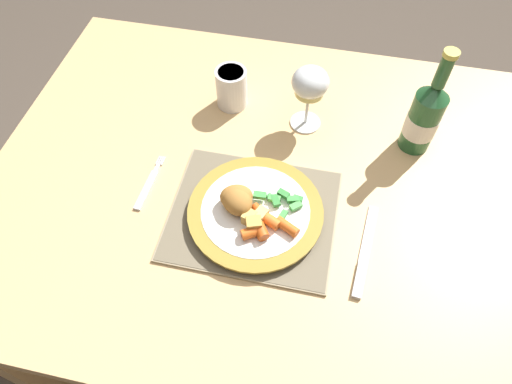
{
  "coord_description": "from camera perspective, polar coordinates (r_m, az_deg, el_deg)",
  "views": [
    {
      "loc": [
        0.05,
        -0.56,
        1.5
      ],
      "look_at": [
        -0.05,
        -0.06,
        0.78
      ],
      "focal_mm": 32.0,
      "sensor_mm": 36.0,
      "label": 1
    }
  ],
  "objects": [
    {
      "name": "fork",
      "position": [
        0.96,
        -13.32,
        0.71
      ],
      "size": [
        0.02,
        0.14,
        0.01
      ],
      "color": "silver",
      "rests_on": "dining_table"
    },
    {
      "name": "table_knife",
      "position": [
        0.87,
        13.32,
        -8.05
      ],
      "size": [
        0.04,
        0.2,
        0.01
      ],
      "color": "silver",
      "rests_on": "dining_table"
    },
    {
      "name": "green_beans_pile",
      "position": [
        0.88,
        3.08,
        -1.06
      ],
      "size": [
        0.1,
        0.07,
        0.02
      ],
      "color": "green",
      "rests_on": "dinner_plate"
    },
    {
      "name": "roast_potatoes",
      "position": [
        0.85,
        -0.2,
        -3.49
      ],
      "size": [
        0.05,
        0.06,
        0.03
      ],
      "color": "gold",
      "rests_on": "dinner_plate"
    },
    {
      "name": "placemat",
      "position": [
        0.9,
        -0.4,
        -2.87
      ],
      "size": [
        0.32,
        0.27,
        0.01
      ],
      "color": "gray",
      "rests_on": "dining_table"
    },
    {
      "name": "wine_glass",
      "position": [
        0.98,
        6.77,
        13.14
      ],
      "size": [
        0.08,
        0.08,
        0.15
      ],
      "color": "silver",
      "rests_on": "dining_table"
    },
    {
      "name": "glazed_carrots",
      "position": [
        0.85,
        1.37,
        -4.19
      ],
      "size": [
        0.11,
        0.08,
        0.02
      ],
      "color": "#CC5119",
      "rests_on": "dinner_plate"
    },
    {
      "name": "ground_plane",
      "position": [
        1.6,
        2.38,
        -14.59
      ],
      "size": [
        6.0,
        6.0,
        0.0
      ],
      "primitive_type": "plane",
      "color": "#4C4238"
    },
    {
      "name": "bottle",
      "position": [
        1.01,
        20.32,
        8.86
      ],
      "size": [
        0.07,
        0.07,
        0.25
      ],
      "color": "#23562D",
      "rests_on": "dining_table"
    },
    {
      "name": "dining_table",
      "position": [
        1.02,
        3.62,
        -1.89
      ],
      "size": [
        1.25,
        0.9,
        0.74
      ],
      "color": "tan",
      "rests_on": "ground"
    },
    {
      "name": "breaded_croquettes",
      "position": [
        0.86,
        -2.44,
        -0.85
      ],
      "size": [
        0.09,
        0.09,
        0.04
      ],
      "color": "#A87033",
      "rests_on": "dinner_plate"
    },
    {
      "name": "drinking_cup",
      "position": [
        1.06,
        -3.08,
        12.95
      ],
      "size": [
        0.07,
        0.07,
        0.09
      ],
      "color": "white",
      "rests_on": "dining_table"
    },
    {
      "name": "dinner_plate",
      "position": [
        0.88,
        -0.07,
        -2.53
      ],
      "size": [
        0.26,
        0.26,
        0.02
      ],
      "color": "white",
      "rests_on": "placemat"
    }
  ]
}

